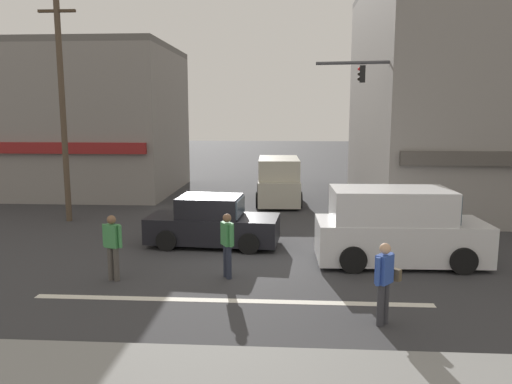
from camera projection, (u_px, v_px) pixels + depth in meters
name	position (u px, v px, depth m)	size (l,w,h in m)	color
ground_plane	(244.00, 256.00, 14.64)	(120.00, 120.00, 0.00)	#333335
lane_marking_stripe	(231.00, 301.00, 11.19)	(9.00, 0.24, 0.01)	silver
building_left_block	(57.00, 120.00, 26.37)	(12.45, 8.28, 7.55)	gray
street_tree	(435.00, 118.00, 19.92)	(2.88, 2.88, 5.44)	#4C3823
utility_pole_near_left	(63.00, 110.00, 18.78)	(1.40, 0.22, 8.25)	brown
traffic_light_mast	(423.00, 113.00, 17.77)	(4.86, 0.79, 6.20)	#47474C
van_parked_curbside	(397.00, 228.00, 13.83)	(4.64, 2.13, 2.11)	silver
van_waiting_far	(278.00, 181.00, 23.24)	(2.17, 4.67, 2.11)	#B7B29E
sedan_crossing_center	(213.00, 223.00, 15.79)	(4.21, 2.11, 1.58)	black
pedestrian_foreground_with_bag	(385.00, 278.00, 9.81)	(0.59, 0.58, 1.67)	#333338
pedestrian_mid_crossing	(113.00, 244.00, 12.41)	(0.54, 0.33, 1.67)	#4C4742
pedestrian_far_side	(227.00, 242.00, 12.61)	(0.37, 0.51, 1.67)	#232838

